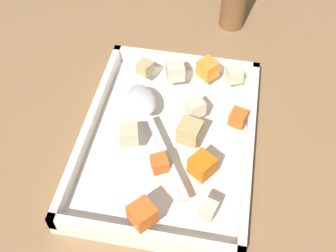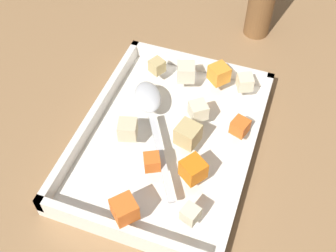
# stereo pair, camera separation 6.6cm
# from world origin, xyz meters

# --- Properties ---
(ground_plane) EXTENTS (4.00, 4.00, 0.00)m
(ground_plane) POSITION_xyz_m (0.00, 0.00, 0.00)
(ground_plane) COLOR #936D47
(baking_dish) EXTENTS (0.37, 0.27, 0.04)m
(baking_dish) POSITION_xyz_m (-0.02, 0.02, 0.01)
(baking_dish) COLOR white
(baking_dish) RESTS_ON ground_plane
(carrot_chunk_back_center) EXTENTS (0.04, 0.04, 0.03)m
(carrot_chunk_back_center) POSITION_xyz_m (0.12, -0.03, 0.06)
(carrot_chunk_back_center) COLOR orange
(carrot_chunk_back_center) RESTS_ON baking_dish
(carrot_chunk_front_center) EXTENTS (0.04, 0.04, 0.03)m
(carrot_chunk_front_center) POSITION_xyz_m (-0.09, -0.05, 0.06)
(carrot_chunk_front_center) COLOR orange
(carrot_chunk_front_center) RESTS_ON baking_dish
(carrot_chunk_corner_sw) EXTENTS (0.03, 0.03, 0.02)m
(carrot_chunk_corner_sw) POSITION_xyz_m (-0.09, 0.01, 0.05)
(carrot_chunk_corner_sw) COLOR orange
(carrot_chunk_corner_sw) RESTS_ON baking_dish
(carrot_chunk_near_left) EXTENTS (0.04, 0.04, 0.03)m
(carrot_chunk_near_left) POSITION_xyz_m (-0.18, 0.02, 0.06)
(carrot_chunk_near_left) COLOR orange
(carrot_chunk_near_left) RESTS_ON baking_dish
(carrot_chunk_mid_left) EXTENTS (0.03, 0.03, 0.02)m
(carrot_chunk_mid_left) POSITION_xyz_m (0.02, -0.09, 0.05)
(carrot_chunk_mid_left) COLOR orange
(carrot_chunk_mid_left) RESTS_ON baking_dish
(potato_chunk_corner_ne) EXTENTS (0.03, 0.03, 0.02)m
(potato_chunk_corner_ne) POSITION_xyz_m (0.10, 0.08, 0.05)
(potato_chunk_corner_ne) COLOR tan
(potato_chunk_corner_ne) RESTS_ON baking_dish
(potato_chunk_far_left) EXTENTS (0.03, 0.03, 0.02)m
(potato_chunk_far_left) POSITION_xyz_m (-0.15, -0.06, 0.05)
(potato_chunk_far_left) COLOR beige
(potato_chunk_far_left) RESTS_ON baking_dish
(potato_chunk_under_handle) EXTENTS (0.04, 0.04, 0.03)m
(potato_chunk_under_handle) POSITION_xyz_m (-0.03, -0.02, 0.06)
(potato_chunk_under_handle) COLOR tan
(potato_chunk_under_handle) RESTS_ON baking_dish
(potato_chunk_rim_edge) EXTENTS (0.04, 0.04, 0.03)m
(potato_chunk_rim_edge) POSITION_xyz_m (-0.05, 0.07, 0.06)
(potato_chunk_rim_edge) COLOR beige
(potato_chunk_rim_edge) RESTS_ON baking_dish
(potato_chunk_mid_right) EXTENTS (0.04, 0.04, 0.03)m
(potato_chunk_mid_right) POSITION_xyz_m (0.03, -0.02, 0.06)
(potato_chunk_mid_right) COLOR beige
(potato_chunk_mid_right) RESTS_ON baking_dish
(potato_chunk_far_right) EXTENTS (0.03, 0.03, 0.03)m
(potato_chunk_far_right) POSITION_xyz_m (0.11, -0.08, 0.05)
(potato_chunk_far_right) COLOR beige
(potato_chunk_far_right) RESTS_ON baking_dish
(parsnip_chunk_near_spoon) EXTENTS (0.04, 0.04, 0.03)m
(parsnip_chunk_near_spoon) POSITION_xyz_m (0.10, 0.03, 0.06)
(parsnip_chunk_near_spoon) COLOR beige
(parsnip_chunk_near_spoon) RESTS_ON baking_dish
(serving_spoon) EXTENTS (0.21, 0.14, 0.02)m
(serving_spoon) POSITION_xyz_m (0.02, 0.06, 0.05)
(serving_spoon) COLOR silver
(serving_spoon) RESTS_ON baking_dish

